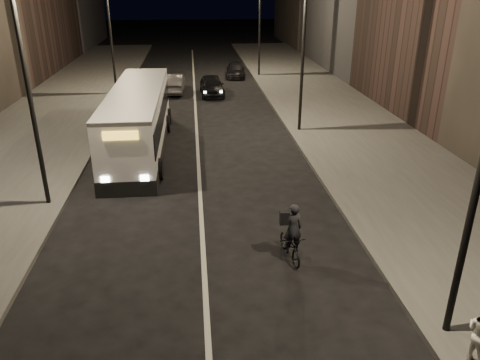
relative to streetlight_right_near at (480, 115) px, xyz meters
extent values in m
plane|color=black|center=(-5.33, 4.00, -5.36)|extent=(180.00, 180.00, 0.00)
cube|color=#3E3E3B|center=(3.17, 18.00, -5.28)|extent=(7.00, 70.00, 0.16)
cube|color=#3E3E3B|center=(-13.83, 18.00, -5.28)|extent=(7.00, 70.00, 0.16)
cylinder|color=black|center=(0.27, 0.00, -1.20)|extent=(0.16, 0.16, 8.00)
cylinder|color=black|center=(0.27, 16.00, -1.20)|extent=(0.16, 0.16, 8.00)
cylinder|color=black|center=(0.27, 32.00, -1.20)|extent=(0.16, 0.16, 8.00)
cylinder|color=black|center=(-10.93, 8.00, -1.20)|extent=(0.16, 0.16, 8.00)
cylinder|color=black|center=(-10.93, 26.00, -1.20)|extent=(0.16, 0.16, 8.00)
cube|color=silver|center=(-8.11, 14.00, -3.89)|extent=(2.39, 11.08, 2.95)
cube|color=black|center=(-8.11, 14.00, -3.47)|extent=(2.46, 10.72, 1.06)
cube|color=silver|center=(-8.11, 14.00, -2.46)|extent=(2.41, 11.08, 0.17)
cube|color=gold|center=(-8.15, 8.47, -2.87)|extent=(1.29, 0.12, 0.32)
cylinder|color=black|center=(-9.29, 10.14, -4.90)|extent=(0.33, 0.92, 0.92)
cylinder|color=black|center=(-6.99, 10.12, -4.90)|extent=(0.33, 0.92, 0.92)
cylinder|color=black|center=(-9.24, 17.52, -4.90)|extent=(0.33, 0.92, 0.92)
cylinder|color=black|center=(-6.93, 17.50, -4.90)|extent=(0.33, 0.92, 0.92)
imported|color=black|center=(-2.73, 3.65, -4.93)|extent=(0.81, 1.71, 0.86)
imported|color=black|center=(-2.73, 3.45, -4.25)|extent=(0.62, 0.46, 1.57)
imported|color=black|center=(-4.08, 25.46, -4.67)|extent=(1.75, 4.10, 1.38)
imported|color=#3B3B3E|center=(-6.85, 26.52, -4.67)|extent=(1.63, 4.25, 1.38)
imported|color=black|center=(-1.73, 32.04, -4.80)|extent=(1.81, 3.94, 1.12)
camera|label=1|loc=(-5.45, -8.19, 2.40)|focal=35.00mm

